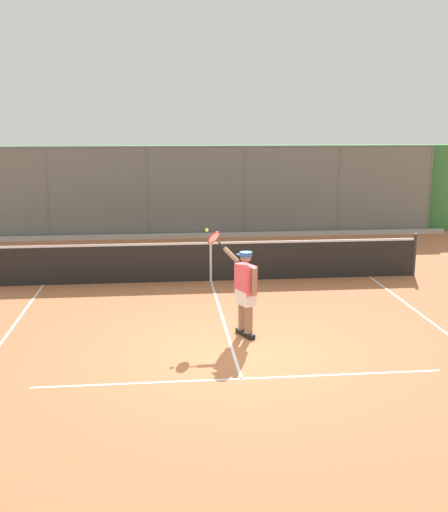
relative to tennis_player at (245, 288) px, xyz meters
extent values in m
plane|color=#B76B42|center=(0.30, 0.82, -0.90)|extent=(60.00, 60.00, 0.00)
cube|color=white|center=(0.30, 1.87, -0.90)|extent=(6.23, 0.05, 0.01)
cube|color=white|center=(0.30, -1.03, -0.90)|extent=(0.05, 5.79, 0.01)
cylinder|color=slate|center=(-7.81, -9.77, 0.61)|extent=(0.07, 0.07, 3.03)
cylinder|color=slate|center=(-4.56, -9.77, 0.61)|extent=(0.07, 0.07, 3.03)
cylinder|color=slate|center=(-1.32, -9.77, 0.61)|extent=(0.07, 0.07, 3.03)
cylinder|color=slate|center=(1.92, -9.77, 0.61)|extent=(0.07, 0.07, 3.03)
cylinder|color=slate|center=(5.16, -9.77, 0.61)|extent=(0.07, 0.07, 3.03)
cylinder|color=slate|center=(0.30, -9.77, 2.09)|extent=(16.20, 0.05, 0.05)
cube|color=slate|center=(0.30, -9.77, 0.61)|extent=(16.20, 0.02, 3.03)
cube|color=#387A3D|center=(0.30, -10.42, 0.61)|extent=(19.20, 0.90, 3.02)
cube|color=#ADADA8|center=(0.30, -9.59, -0.82)|extent=(17.20, 0.18, 0.15)
cylinder|color=#2D2D2D|center=(-4.83, -3.92, -0.36)|extent=(0.09, 0.09, 1.07)
cube|color=black|center=(0.30, -3.92, -0.44)|extent=(10.16, 0.02, 0.91)
cube|color=white|center=(0.30, -3.92, 0.04)|extent=(10.16, 0.04, 0.05)
cube|color=white|center=(0.30, -3.92, -0.44)|extent=(0.05, 0.04, 0.91)
cube|color=black|center=(-0.06, 0.13, -0.85)|extent=(0.21, 0.28, 0.09)
cylinder|color=#8C664C|center=(-0.06, 0.13, -0.45)|extent=(0.13, 0.13, 0.71)
cube|color=black|center=(0.04, -0.09, -0.85)|extent=(0.21, 0.28, 0.09)
cylinder|color=#8C664C|center=(0.04, -0.09, -0.45)|extent=(0.13, 0.13, 0.71)
cube|color=white|center=(-0.01, 0.02, -0.17)|extent=(0.36, 0.43, 0.26)
cube|color=#DB4C56|center=(-0.01, 0.02, 0.16)|extent=(0.37, 0.49, 0.52)
cylinder|color=#8C664C|center=(-0.13, 0.27, 0.18)|extent=(0.08, 0.08, 0.48)
cylinder|color=#8C664C|center=(0.20, -0.34, 0.52)|extent=(0.31, 0.32, 0.27)
sphere|color=#8C664C|center=(-0.01, 0.02, 0.56)|extent=(0.20, 0.20, 0.20)
cylinder|color=#284C93|center=(-0.01, 0.02, 0.62)|extent=(0.30, 0.30, 0.07)
cube|color=#284C93|center=(0.03, -0.08, 0.59)|extent=(0.23, 0.23, 0.02)
cylinder|color=black|center=(0.36, -0.51, 0.68)|extent=(0.14, 0.14, 0.13)
torus|color=red|center=(0.49, -0.65, 0.80)|extent=(0.34, 0.33, 0.26)
cylinder|color=silver|center=(0.49, -0.65, 0.80)|extent=(0.28, 0.27, 0.21)
sphere|color=#CCDB33|center=(0.62, -0.78, 0.92)|extent=(0.07, 0.07, 0.07)
camera|label=1|loc=(1.41, 10.20, 2.86)|focal=42.13mm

